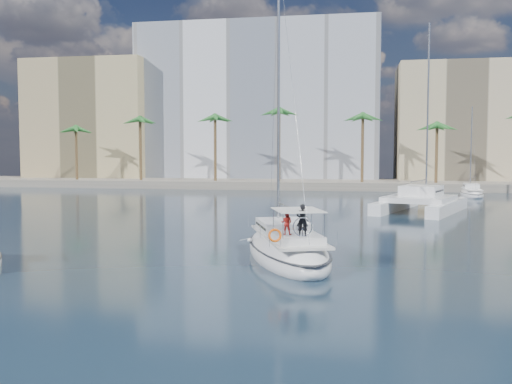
# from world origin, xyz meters

# --- Properties ---
(ground) EXTENTS (160.00, 160.00, 0.00)m
(ground) POSITION_xyz_m (0.00, 0.00, 0.00)
(ground) COLOR black
(ground) RESTS_ON ground
(quay) EXTENTS (120.00, 14.00, 1.20)m
(quay) POSITION_xyz_m (0.00, 61.00, 0.60)
(quay) COLOR gray
(quay) RESTS_ON ground
(building_modern) EXTENTS (42.00, 16.00, 28.00)m
(building_modern) POSITION_xyz_m (-12.00, 73.00, 14.00)
(building_modern) COLOR white
(building_modern) RESTS_ON ground
(building_tan_left) EXTENTS (22.00, 14.00, 22.00)m
(building_tan_left) POSITION_xyz_m (-42.00, 69.00, 11.00)
(building_tan_left) COLOR tan
(building_tan_left) RESTS_ON ground
(building_beige) EXTENTS (20.00, 14.00, 20.00)m
(building_beige) POSITION_xyz_m (22.00, 70.00, 10.00)
(building_beige) COLOR tan
(building_beige) RESTS_ON ground
(palm_left) EXTENTS (3.60, 3.60, 12.30)m
(palm_left) POSITION_xyz_m (-34.00, 57.00, 10.28)
(palm_left) COLOR brown
(palm_left) RESTS_ON ground
(palm_centre) EXTENTS (3.60, 3.60, 12.30)m
(palm_centre) POSITION_xyz_m (0.00, 57.00, 10.28)
(palm_centre) COLOR brown
(palm_centre) RESTS_ON ground
(main_sloop) EXTENTS (7.23, 12.15, 17.19)m
(main_sloop) POSITION_xyz_m (1.81, 0.16, 0.53)
(main_sloop) COLOR white
(main_sloop) RESTS_ON ground
(catamaran) EXTENTS (10.15, 13.80, 18.05)m
(catamaran) POSITION_xyz_m (11.42, 26.10, 1.16)
(catamaran) COLOR white
(catamaran) RESTS_ON ground
(seagull) EXTENTS (1.15, 0.50, 0.21)m
(seagull) POSITION_xyz_m (-0.33, 0.91, 0.84)
(seagull) COLOR silver
(seagull) RESTS_ON ground
(moored_yacht_a) EXTENTS (3.37, 9.52, 11.90)m
(moored_yacht_a) POSITION_xyz_m (20.00, 47.00, 0.00)
(moored_yacht_a) COLOR white
(moored_yacht_a) RESTS_ON ground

